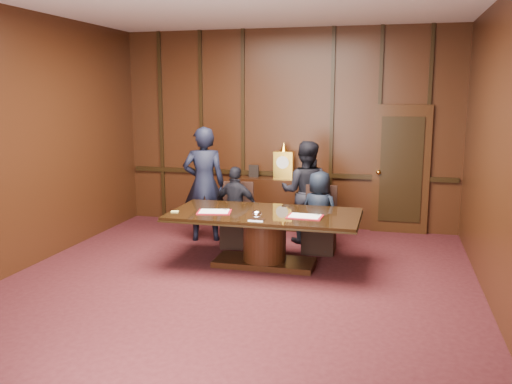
% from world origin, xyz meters
% --- Properties ---
extents(room, '(7.00, 7.04, 3.50)m').
position_xyz_m(room, '(0.07, 0.14, 1.72)').
color(room, '#330E11').
rests_on(room, ground).
extents(sideboard, '(1.60, 0.45, 1.54)m').
position_xyz_m(sideboard, '(0.00, 3.26, 0.49)').
color(sideboard, black).
rests_on(sideboard, ground).
extents(conference_table, '(2.62, 1.32, 0.76)m').
position_xyz_m(conference_table, '(0.17, 1.10, 0.51)').
color(conference_table, black).
rests_on(conference_table, ground).
extents(folder_left, '(0.52, 0.41, 0.02)m').
position_xyz_m(folder_left, '(-0.51, 0.94, 0.77)').
color(folder_left, maroon).
rests_on(folder_left, conference_table).
extents(folder_right, '(0.48, 0.35, 0.02)m').
position_xyz_m(folder_right, '(0.75, 0.97, 0.77)').
color(folder_right, maroon).
rests_on(folder_right, conference_table).
extents(inkstand, '(0.20, 0.14, 0.12)m').
position_xyz_m(inkstand, '(0.17, 0.65, 0.81)').
color(inkstand, white).
rests_on(inkstand, conference_table).
extents(notepad, '(0.11, 0.09, 0.01)m').
position_xyz_m(notepad, '(-1.05, 0.82, 0.77)').
color(notepad, '#DBCF6B').
rests_on(notepad, conference_table).
extents(chair_left, '(0.55, 0.55, 0.99)m').
position_xyz_m(chair_left, '(-0.48, 1.98, 0.29)').
color(chair_left, black).
rests_on(chair_left, ground).
extents(chair_right, '(0.49, 0.49, 0.99)m').
position_xyz_m(chair_right, '(0.82, 1.98, 0.29)').
color(chair_right, black).
rests_on(chair_right, ground).
extents(signatory_left, '(0.78, 0.39, 1.27)m').
position_xyz_m(signatory_left, '(-0.48, 1.90, 0.64)').
color(signatory_left, black).
rests_on(signatory_left, ground).
extents(signatory_right, '(0.70, 0.57, 1.25)m').
position_xyz_m(signatory_right, '(0.82, 1.90, 0.63)').
color(signatory_right, black).
rests_on(signatory_right, ground).
extents(witness_left, '(0.78, 0.63, 1.86)m').
position_xyz_m(witness_left, '(-1.10, 2.17, 0.93)').
color(witness_left, black).
rests_on(witness_left, ground).
extents(witness_right, '(0.81, 0.64, 1.64)m').
position_xyz_m(witness_right, '(0.52, 2.46, 0.82)').
color(witness_right, black).
rests_on(witness_right, ground).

